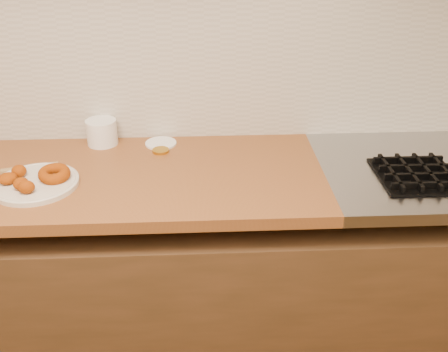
# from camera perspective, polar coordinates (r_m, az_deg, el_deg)

# --- Properties ---
(wall_back) EXTENTS (4.00, 0.02, 2.70)m
(wall_back) POSITION_cam_1_polar(r_m,az_deg,el_deg) (1.91, -5.74, 16.99)
(wall_back) COLOR #C6B494
(wall_back) RESTS_ON ground
(base_cabinet) EXTENTS (3.60, 0.60, 0.77)m
(base_cabinet) POSITION_cam_1_polar(r_m,az_deg,el_deg) (2.05, -4.78, -12.26)
(base_cabinet) COLOR #55361E
(base_cabinet) RESTS_ON floor
(backsplash) EXTENTS (3.60, 0.02, 0.60)m
(backsplash) POSITION_cam_1_polar(r_m,az_deg,el_deg) (1.94, -5.54, 12.57)
(backsplash) COLOR #BBB6A8
(backsplash) RESTS_ON wall_back
(donut_plate) EXTENTS (0.27, 0.27, 0.02)m
(donut_plate) POSITION_cam_1_polar(r_m,az_deg,el_deg) (1.77, -19.81, -0.79)
(donut_plate) COLOR beige
(donut_plate) RESTS_ON butcher_block
(ring_donut) EXTENTS (0.14, 0.14, 0.05)m
(ring_donut) POSITION_cam_1_polar(r_m,az_deg,el_deg) (1.76, -18.01, 0.24)
(ring_donut) COLOR #9E3807
(ring_donut) RESTS_ON donut_plate
(fried_dough_chunks) EXTENTS (0.14, 0.15, 0.04)m
(fried_dough_chunks) POSITION_cam_1_polar(r_m,az_deg,el_deg) (1.76, -21.54, -0.38)
(fried_dough_chunks) COLOR #9E3807
(fried_dough_chunks) RESTS_ON donut_plate
(plastic_tub) EXTENTS (0.14, 0.14, 0.09)m
(plastic_tub) POSITION_cam_1_polar(r_m,az_deg,el_deg) (1.99, -13.16, 4.67)
(plastic_tub) COLOR white
(plastic_tub) RESTS_ON butcher_block
(tub_lid) EXTENTS (0.15, 0.15, 0.01)m
(tub_lid) POSITION_cam_1_polar(r_m,az_deg,el_deg) (1.97, -6.89, 3.56)
(tub_lid) COLOR white
(tub_lid) RESTS_ON butcher_block
(brass_jar_lid) EXTENTS (0.07, 0.07, 0.01)m
(brass_jar_lid) POSITION_cam_1_polar(r_m,az_deg,el_deg) (1.91, -6.90, 2.76)
(brass_jar_lid) COLOR #BC8D26
(brass_jar_lid) RESTS_ON butcher_block
(wooden_utensil) EXTENTS (0.18, 0.07, 0.01)m
(wooden_utensil) POSITION_cam_1_polar(r_m,az_deg,el_deg) (1.88, -20.37, 0.78)
(wooden_utensil) COLOR #977749
(wooden_utensil) RESTS_ON butcher_block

